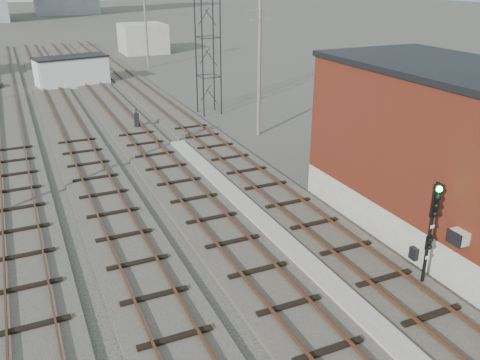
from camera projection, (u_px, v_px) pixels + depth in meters
ground at (91, 69)px, 60.46m from camera, size 320.00×320.00×0.00m
track_right at (160, 104)px, 43.66m from camera, size 3.20×90.00×0.39m
track_mid_right at (113, 109)px, 42.14m from camera, size 3.20×90.00×0.39m
track_mid_left at (63, 114)px, 40.62m from camera, size 3.20×90.00×0.39m
track_left at (9, 120)px, 39.10m from camera, size 3.20×90.00×0.39m
platform_curb at (277, 237)px, 21.81m from camera, size 0.90×28.00×0.26m
brick_building at (447, 152)px, 21.46m from camera, size 6.54×12.20×7.22m
lattice_tower at (207, 17)px, 38.62m from camera, size 1.60×1.60×15.00m
utility_pole_right_a at (259, 66)px, 34.13m from camera, size 1.80×0.24×9.00m
utility_pole_right_b at (146, 26)px, 59.42m from camera, size 1.80×0.24×9.00m
shed_right at (143, 38)px, 71.56m from camera, size 6.00×6.00×4.00m
signal_mast at (431, 227)px, 17.69m from camera, size 0.40×0.41×4.11m
switch_stand at (137, 120)px, 36.92m from camera, size 0.41×0.41×1.41m
site_trailer at (72, 71)px, 50.68m from camera, size 7.46×4.28×2.96m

